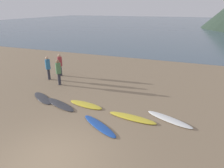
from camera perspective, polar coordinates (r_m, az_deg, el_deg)
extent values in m
cube|color=#8C7559|center=(15.60, 5.41, 2.19)|extent=(120.00, 120.00, 0.20)
cube|color=#475B6B|center=(69.98, 18.53, 16.02)|extent=(140.00, 100.00, 0.01)
ellipsoid|color=#333338|center=(12.21, -19.20, -3.78)|extent=(2.08, 1.56, 0.07)
ellipsoid|color=#333338|center=(11.14, -14.63, -5.65)|extent=(2.35, 1.34, 0.09)
ellipsoid|color=yellow|center=(10.85, -7.51, -5.85)|extent=(2.11, 0.87, 0.09)
ellipsoid|color=#1E479E|center=(9.02, -3.64, -11.78)|extent=(2.19, 1.56, 0.08)
ellipsoid|color=yellow|center=(9.61, 5.77, -9.55)|extent=(2.41, 0.79, 0.10)
ellipsoid|color=white|center=(9.80, 15.97, -9.66)|extent=(2.30, 1.32, 0.10)
cylinder|color=#2D2D38|center=(13.90, -14.80, 1.37)|extent=(0.19, 0.19, 0.81)
cylinder|color=#4C7A4C|center=(13.68, -15.09, 4.34)|extent=(0.35, 0.35, 0.70)
sphere|color=#936B4C|center=(13.56, -15.28, 6.22)|extent=(0.23, 0.23, 0.23)
cylinder|color=#2D2D38|center=(15.17, -17.57, 2.69)|extent=(0.19, 0.19, 0.79)
cylinder|color=teal|center=(14.97, -17.88, 5.38)|extent=(0.34, 0.34, 0.69)
sphere|color=tan|center=(14.86, -18.07, 7.07)|extent=(0.22, 0.22, 0.22)
cylinder|color=#2D2D38|center=(15.78, -14.44, 3.70)|extent=(0.19, 0.19, 0.78)
cylinder|color=#9E3338|center=(15.59, -14.68, 6.25)|extent=(0.34, 0.34, 0.68)
sphere|color=tan|center=(15.49, -14.83, 7.85)|extent=(0.22, 0.22, 0.22)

